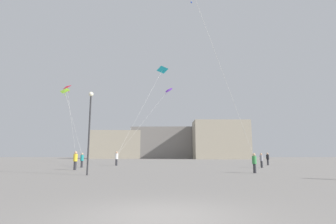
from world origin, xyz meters
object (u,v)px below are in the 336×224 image
at_px(person_in_green, 254,162).
at_px(person_in_yellow, 75,160).
at_px(kite_violet_diamond, 168,90).
at_px(person_in_white, 117,158).
at_px(kite_crimson_diamond, 67,87).
at_px(person_in_teal, 82,159).
at_px(lamppost_east, 90,120).
at_px(kite_cyan_delta, 162,71).
at_px(person_in_grey, 261,160).
at_px(person_in_blue, 76,158).
at_px(person_in_black, 268,158).
at_px(building_right_hall, 221,140).
at_px(building_left_hall, 120,145).
at_px(building_centre_hall, 168,143).
at_px(kite_lime_delta, 65,92).

xyz_separation_m(person_in_green, person_in_yellow, (-15.77, 4.08, 0.11)).
relative_size(person_in_green, kite_violet_diamond, 0.15).
relative_size(person_in_white, kite_crimson_diamond, 0.19).
relative_size(person_in_teal, lamppost_east, 0.27).
relative_size(person_in_teal, kite_cyan_delta, 0.11).
relative_size(person_in_grey, lamppost_east, 0.27).
height_order(person_in_yellow, kite_crimson_diamond, kite_crimson_diamond).
bearing_deg(person_in_blue, person_in_white, 127.71).
xyz_separation_m(person_in_green, lamppost_east, (-12.58, -2.23, 3.11)).
bearing_deg(person_in_black, kite_cyan_delta, 152.42).
relative_size(person_in_grey, building_right_hall, 0.09).
distance_m(person_in_black, lamppost_east, 26.26).
relative_size(person_in_grey, person_in_yellow, 0.91).
bearing_deg(person_in_white, person_in_green, 72.89).
distance_m(building_left_hall, lamppost_east, 81.42).
xyz_separation_m(person_in_teal, building_centre_hall, (8.83, 69.82, 4.78)).
distance_m(person_in_black, building_right_hall, 51.36).
distance_m(kite_lime_delta, lamppost_east, 11.04).
distance_m(person_in_grey, kite_lime_delta, 22.92).
relative_size(person_in_green, person_in_grey, 0.97).
bearing_deg(kite_crimson_diamond, person_in_green, -32.07).
distance_m(person_in_white, person_in_yellow, 10.07).
distance_m(person_in_white, building_left_hall, 65.36).
relative_size(person_in_white, kite_violet_diamond, 0.18).
height_order(person_in_grey, person_in_yellow, person_in_yellow).
height_order(kite_violet_diamond, kite_crimson_diamond, kite_violet_diamond).
height_order(person_in_green, kite_cyan_delta, kite_cyan_delta).
xyz_separation_m(person_in_yellow, lamppost_east, (3.19, -6.31, 2.99)).
bearing_deg(person_in_grey, kite_lime_delta, 43.54).
relative_size(person_in_black, kite_crimson_diamond, 0.17).
relative_size(person_in_teal, building_centre_hall, 0.06).
xyz_separation_m(person_in_grey, person_in_yellow, (-19.25, -4.41, 0.08)).
bearing_deg(person_in_green, lamppost_east, 24.95).
height_order(person_in_white, building_left_hall, building_left_hall).
height_order(kite_violet_diamond, building_right_hall, building_right_hall).
height_order(person_in_blue, building_centre_hall, building_centre_hall).
bearing_deg(person_in_yellow, person_in_teal, 31.13).
bearing_deg(person_in_black, person_in_grey, -121.25).
distance_m(person_in_yellow, kite_violet_diamond, 18.59).
xyz_separation_m(kite_violet_diamond, building_right_hall, (17.08, 49.30, -4.73)).
xyz_separation_m(person_in_green, kite_crimson_diamond, (-20.75, 13.00, 9.65)).
bearing_deg(building_left_hall, person_in_teal, -82.46).
distance_m(person_in_teal, kite_cyan_delta, 20.92).
distance_m(kite_violet_diamond, lamppost_east, 21.24).
relative_size(person_in_black, kite_lime_delta, 0.23).
distance_m(person_in_grey, kite_crimson_diamond, 26.46).
distance_m(person_in_green, kite_cyan_delta, 26.95).
xyz_separation_m(building_left_hall, building_centre_hall, (18.00, 0.54, 0.63)).
distance_m(person_in_teal, kite_lime_delta, 7.79).
relative_size(person_in_green, kite_cyan_delta, 0.11).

